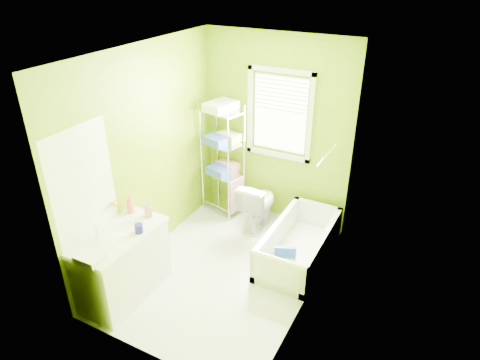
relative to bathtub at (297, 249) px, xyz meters
The scene contains 9 objects.
ground 0.93m from the bathtub, 140.93° to the right, with size 2.90×2.90×0.00m, color silver.
room_envelope 1.67m from the bathtub, 140.93° to the right, with size 2.14×2.94×2.62m.
window 1.82m from the bathtub, 128.10° to the left, with size 0.92×0.05×1.22m.
door 2.50m from the bathtub, 138.01° to the right, with size 0.09×0.80×2.00m.
right_wall_decor 1.35m from the bathtub, 61.69° to the right, with size 0.04×1.48×1.17m.
bathtub is the anchor object (origin of this frame).
toilet 0.92m from the bathtub, 149.34° to the left, with size 0.40×0.69×0.71m, color white.
vanity 2.12m from the bathtub, 135.64° to the right, with size 0.55×1.09×1.02m.
wire_shelf_unit 1.75m from the bathtub, 156.61° to the left, with size 0.62×0.51×1.68m.
Camera 1 is at (2.07, -3.59, 3.42)m, focal length 32.00 mm.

